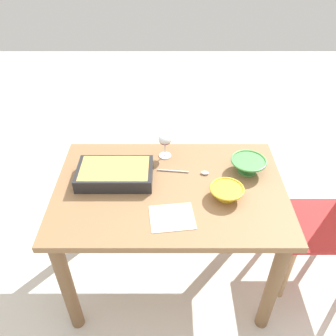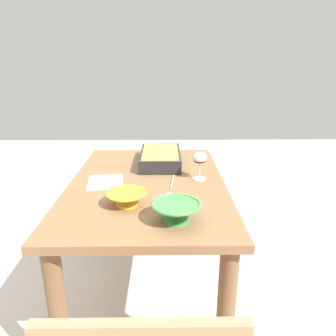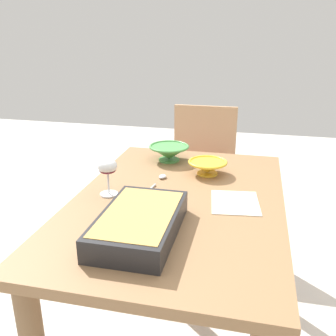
# 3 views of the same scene
# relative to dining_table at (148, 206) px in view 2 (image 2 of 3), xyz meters

# --- Properties ---
(ground_plane) EXTENTS (8.00, 8.00, 0.00)m
(ground_plane) POSITION_rel_dining_table_xyz_m (0.00, 0.00, -0.63)
(ground_plane) COLOR beige
(dining_table) EXTENTS (1.20, 0.79, 0.77)m
(dining_table) POSITION_rel_dining_table_xyz_m (0.00, 0.00, 0.00)
(dining_table) COLOR olive
(dining_table) RESTS_ON ground_plane
(wine_glass) EXTENTS (0.08, 0.08, 0.15)m
(wine_glass) POSITION_rel_dining_table_xyz_m (-0.03, 0.27, 0.25)
(wine_glass) COLOR white
(wine_glass) RESTS_ON dining_table
(casserole_dish) EXTENTS (0.40, 0.23, 0.08)m
(casserole_dish) POSITION_rel_dining_table_xyz_m (-0.29, 0.06, 0.18)
(casserole_dish) COLOR #262628
(casserole_dish) RESTS_ON dining_table
(mixing_bowl) EXTENTS (0.17, 0.17, 0.06)m
(mixing_bowl) POSITION_rel_dining_table_xyz_m (0.28, -0.07, 0.18)
(mixing_bowl) COLOR yellow
(mixing_bowl) RESTS_ON dining_table
(small_bowl) EXTENTS (0.19, 0.19, 0.08)m
(small_bowl) POSITION_rel_dining_table_xyz_m (0.42, 0.13, 0.18)
(small_bowl) COLOR #4C994C
(small_bowl) RESTS_ON dining_table
(serving_spoon) EXTENTS (0.28, 0.05, 0.01)m
(serving_spoon) POSITION_rel_dining_table_xyz_m (0.13, 0.12, 0.15)
(serving_spoon) COLOR silver
(serving_spoon) RESTS_ON dining_table
(napkin) EXTENTS (0.23, 0.20, 0.00)m
(napkin) POSITION_rel_dining_table_xyz_m (0.01, -0.21, 0.14)
(napkin) COLOR beige
(napkin) RESTS_ON dining_table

